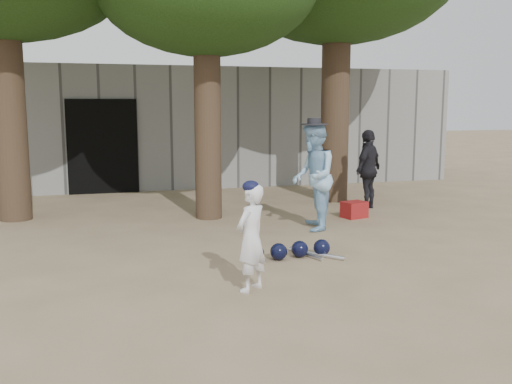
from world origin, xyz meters
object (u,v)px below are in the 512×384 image
object	(u,v)px
spectator_blue	(313,177)
spectator_dark	(368,169)
boy_player	(251,238)
red_bag	(354,210)

from	to	relation	value
spectator_blue	spectator_dark	size ratio (longest dim) A/B	1.13
boy_player	red_bag	size ratio (longest dim) A/B	2.87
spectator_dark	red_bag	distance (m)	1.22
spectator_dark	red_bag	world-z (taller)	spectator_dark
spectator_blue	spectator_dark	bearing A→B (deg)	147.31
spectator_dark	red_bag	bearing A→B (deg)	12.07
spectator_blue	boy_player	bearing A→B (deg)	-17.02
spectator_dark	red_bag	xyz separation A→B (m)	(-0.66, -0.80, -0.64)
spectator_blue	spectator_dark	xyz separation A→B (m)	(1.78, 1.55, -0.10)
spectator_blue	red_bag	xyz separation A→B (m)	(1.11, 0.75, -0.74)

